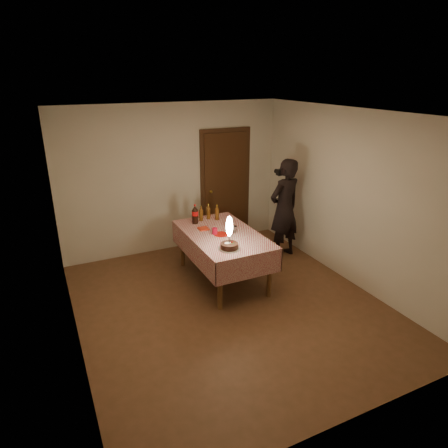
{
  "coord_description": "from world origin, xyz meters",
  "views": [
    {
      "loc": [
        -2.15,
        -4.31,
        3.05
      ],
      "look_at": [
        0.23,
        0.67,
        0.95
      ],
      "focal_mm": 32.0,
      "sensor_mm": 36.0,
      "label": 1
    }
  ],
  "objects": [
    {
      "name": "photographer",
      "position": [
        1.57,
        1.08,
        0.87
      ],
      "size": [
        0.71,
        0.54,
        1.74
      ],
      "color": "black",
      "rests_on": "ground"
    },
    {
      "name": "birthday_cake",
      "position": [
        0.07,
        0.18,
        0.91
      ],
      "size": [
        0.31,
        0.31,
        0.47
      ],
      "color": "white",
      "rests_on": "dining_table"
    },
    {
      "name": "ground",
      "position": [
        0.0,
        0.0,
        0.0
      ],
      "size": [
        4.0,
        4.5,
        0.01
      ],
      "primitive_type": "cube",
      "color": "brown",
      "rests_on": "ground"
    },
    {
      "name": "room_shell",
      "position": [
        0.03,
        0.08,
        1.65
      ],
      "size": [
        4.04,
        4.54,
        2.62
      ],
      "color": "beige",
      "rests_on": "ground"
    },
    {
      "name": "red_cup",
      "position": [
        0.11,
        0.75,
        0.83
      ],
      "size": [
        0.08,
        0.08,
        0.1
      ],
      "primitive_type": "cylinder",
      "color": "red",
      "rests_on": "dining_table"
    },
    {
      "name": "amber_bottle_mid",
      "position": [
        0.3,
        1.42,
        0.9
      ],
      "size": [
        0.06,
        0.06,
        0.25
      ],
      "color": "#5A330F",
      "rests_on": "dining_table"
    },
    {
      "name": "amber_bottle_right",
      "position": [
        0.41,
        1.31,
        0.9
      ],
      "size": [
        0.06,
        0.06,
        0.25
      ],
      "color": "#5A330F",
      "rests_on": "dining_table"
    },
    {
      "name": "amber_bottle_left",
      "position": [
        0.15,
        1.38,
        0.9
      ],
      "size": [
        0.06,
        0.06,
        0.25
      ],
      "color": "#5A330F",
      "rests_on": "dining_table"
    },
    {
      "name": "cola_bottle",
      "position": [
        0.02,
        1.31,
        0.93
      ],
      "size": [
        0.1,
        0.1,
        0.32
      ],
      "color": "black",
      "rests_on": "dining_table"
    },
    {
      "name": "clear_cup",
      "position": [
        0.42,
        0.7,
        0.83
      ],
      "size": [
        0.07,
        0.07,
        0.09
      ],
      "primitive_type": "cylinder",
      "color": "white",
      "rests_on": "dining_table"
    },
    {
      "name": "napkin_stack",
      "position": [
        0.03,
        1.01,
        0.79
      ],
      "size": [
        0.15,
        0.15,
        0.02
      ],
      "primitive_type": "cube",
      "color": "#B22A14",
      "rests_on": "dining_table"
    },
    {
      "name": "dining_table",
      "position": [
        0.23,
        0.72,
        0.68
      ],
      "size": [
        1.02,
        1.72,
        0.78
      ],
      "color": "brown",
      "rests_on": "ground"
    },
    {
      "name": "red_plate",
      "position": [
        0.19,
        0.7,
        0.78
      ],
      "size": [
        0.22,
        0.22,
        0.01
      ],
      "primitive_type": "cylinder",
      "color": "#AD140C",
      "rests_on": "dining_table"
    }
  ]
}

